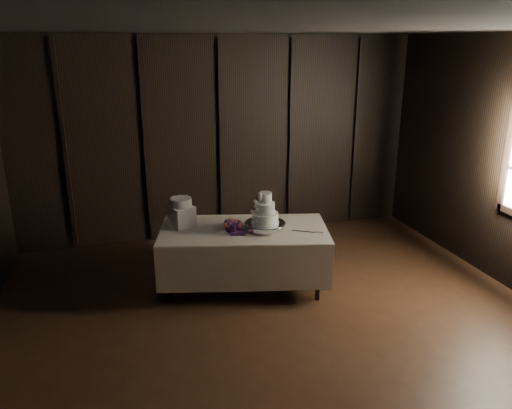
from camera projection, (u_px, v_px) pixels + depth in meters
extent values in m
cube|color=black|center=(300.00, 365.00, 4.70)|extent=(6.04, 7.04, 0.04)
cube|color=black|center=(311.00, 23.00, 3.76)|extent=(6.04, 7.04, 0.04)
cube|color=black|center=(221.00, 139.00, 7.45)|extent=(6.04, 0.04, 3.04)
cube|color=beige|center=(244.00, 229.00, 5.95)|extent=(2.16, 1.46, 0.01)
cube|color=white|center=(244.00, 260.00, 6.07)|extent=(1.98, 1.31, 0.71)
cylinder|color=silver|center=(265.00, 226.00, 5.89)|extent=(0.62, 0.62, 0.09)
cylinder|color=white|center=(265.00, 218.00, 5.86)|extent=(0.31, 0.31, 0.12)
cylinder|color=white|center=(265.00, 208.00, 5.82)|extent=(0.23, 0.23, 0.12)
cylinder|color=white|center=(265.00, 198.00, 5.78)|extent=(0.15, 0.15, 0.12)
cube|color=white|center=(182.00, 216.00, 5.99)|extent=(0.34, 0.34, 0.25)
cylinder|color=white|center=(181.00, 202.00, 5.94)|extent=(0.28, 0.28, 0.10)
cube|color=silver|center=(304.00, 231.00, 5.84)|extent=(0.33, 0.21, 0.01)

